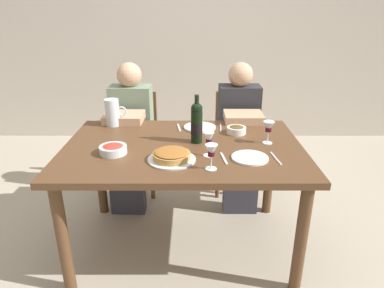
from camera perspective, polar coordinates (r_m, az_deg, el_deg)
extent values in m
plane|color=#B2A893|center=(2.55, -1.39, -16.20)|extent=(8.00, 8.00, 0.00)
cube|color=beige|center=(4.24, -0.90, 19.64)|extent=(8.00, 0.10, 2.80)
cube|color=brown|center=(2.17, -1.57, -0.71)|extent=(1.50, 1.00, 0.04)
cylinder|color=brown|center=(2.13, -20.73, -14.63)|extent=(0.07, 0.07, 0.72)
cylinder|color=brown|center=(2.09, 17.59, -14.86)|extent=(0.07, 0.07, 0.72)
cylinder|color=brown|center=(2.81, -15.11, -4.51)|extent=(0.07, 0.07, 0.72)
cylinder|color=brown|center=(2.78, 12.70, -4.54)|extent=(0.07, 0.07, 0.72)
cylinder|color=black|center=(2.18, 0.70, 2.91)|extent=(0.07, 0.07, 0.21)
sphere|color=black|center=(2.14, 0.71, 5.91)|extent=(0.07, 0.07, 0.07)
cylinder|color=black|center=(2.13, 0.72, 7.14)|extent=(0.03, 0.03, 0.08)
cylinder|color=black|center=(2.18, 0.70, 2.65)|extent=(0.07, 0.07, 0.07)
cylinder|color=silver|center=(2.57, -13.18, 5.12)|extent=(0.10, 0.10, 0.20)
cylinder|color=silver|center=(2.58, -13.11, 4.37)|extent=(0.09, 0.09, 0.12)
torus|color=silver|center=(2.55, -11.67, 5.36)|extent=(0.07, 0.01, 0.07)
cylinder|color=silver|center=(1.96, -3.46, -2.56)|extent=(0.28, 0.28, 0.01)
cylinder|color=#C18E47|center=(1.95, -3.48, -1.96)|extent=(0.21, 0.21, 0.03)
ellipsoid|color=#9E6028|center=(1.94, -3.49, -1.33)|extent=(0.19, 0.19, 0.02)
cylinder|color=silver|center=(2.09, -13.05, -0.96)|extent=(0.16, 0.16, 0.05)
ellipsoid|color=#B2382D|center=(2.08, -13.09, -0.53)|extent=(0.13, 0.13, 0.03)
cylinder|color=white|center=(2.38, 7.32, 2.29)|extent=(0.13, 0.13, 0.05)
ellipsoid|color=brown|center=(2.38, 7.33, 2.65)|extent=(0.11, 0.11, 0.03)
cylinder|color=silver|center=(1.86, 3.09, -4.11)|extent=(0.06, 0.06, 0.00)
cylinder|color=silver|center=(1.84, 3.11, -3.07)|extent=(0.01, 0.01, 0.07)
cone|color=silver|center=(1.82, 3.16, -1.09)|extent=(0.07, 0.07, 0.07)
cylinder|color=#470A14|center=(1.82, 3.14, -1.64)|extent=(0.04, 0.04, 0.02)
cylinder|color=silver|center=(2.25, 12.32, 0.20)|extent=(0.06, 0.06, 0.00)
cylinder|color=silver|center=(2.24, 12.40, 1.12)|extent=(0.01, 0.01, 0.07)
cone|color=silver|center=(2.21, 12.55, 2.83)|extent=(0.07, 0.07, 0.07)
cylinder|color=#470A14|center=(2.22, 12.51, 2.37)|extent=(0.04, 0.04, 0.02)
cylinder|color=silver|center=(2.02, 2.68, -1.92)|extent=(0.06, 0.06, 0.00)
cylinder|color=silver|center=(2.00, 2.70, -0.89)|extent=(0.01, 0.01, 0.07)
cone|color=silver|center=(1.98, 2.74, 1.01)|extent=(0.06, 0.06, 0.07)
cylinder|color=#470A14|center=(1.98, 2.73, 0.50)|extent=(0.03, 0.03, 0.02)
cylinder|color=white|center=(2.00, 9.53, -2.27)|extent=(0.21, 0.21, 0.01)
cylinder|color=silver|center=(2.47, 1.23, 2.81)|extent=(0.23, 0.23, 0.01)
cube|color=silver|center=(1.99, 5.25, -2.39)|extent=(0.03, 0.16, 0.00)
cube|color=silver|center=(2.04, 13.69, -2.32)|extent=(0.03, 0.18, 0.00)
cube|color=silver|center=(2.48, 4.70, 2.72)|extent=(0.02, 0.18, 0.00)
cube|color=silver|center=(2.47, -2.25, 2.73)|extent=(0.04, 0.16, 0.00)
cube|color=brown|center=(3.07, -9.59, 0.31)|extent=(0.41, 0.41, 0.02)
cube|color=brown|center=(3.17, -9.20, 5.08)|extent=(0.36, 0.04, 0.40)
cylinder|color=brown|center=(3.05, -13.05, -4.95)|extent=(0.04, 0.04, 0.45)
cylinder|color=brown|center=(2.98, -6.70, -5.15)|extent=(0.04, 0.04, 0.45)
cylinder|color=brown|center=(3.35, -11.65, -2.32)|extent=(0.04, 0.04, 0.45)
cylinder|color=brown|center=(3.28, -5.86, -2.43)|extent=(0.04, 0.04, 0.45)
cube|color=gray|center=(2.94, -10.03, 4.72)|extent=(0.35, 0.21, 0.50)
sphere|color=tan|center=(2.86, -10.48, 11.23)|extent=(0.20, 0.20, 0.20)
cube|color=#33333D|center=(2.85, -10.44, -1.22)|extent=(0.32, 0.39, 0.14)
cube|color=#33333D|center=(2.84, -10.67, -7.43)|extent=(0.28, 0.13, 0.40)
cube|color=tan|center=(2.66, -11.30, 4.34)|extent=(0.30, 0.25, 0.06)
cube|color=brown|center=(3.06, 7.32, 0.37)|extent=(0.40, 0.40, 0.02)
cube|color=brown|center=(3.16, 7.12, 5.15)|extent=(0.36, 0.03, 0.40)
cylinder|color=brown|center=(2.98, 4.22, -5.03)|extent=(0.04, 0.04, 0.45)
cylinder|color=brown|center=(3.03, 10.68, -4.97)|extent=(0.04, 0.04, 0.45)
cylinder|color=brown|center=(3.29, 3.84, -2.33)|extent=(0.04, 0.04, 0.45)
cylinder|color=brown|center=(3.33, 9.70, -2.31)|extent=(0.04, 0.04, 0.45)
cube|color=#2D2D33|center=(2.93, 7.66, 4.80)|extent=(0.34, 0.20, 0.50)
sphere|color=tan|center=(2.85, 8.01, 11.34)|extent=(0.20, 0.20, 0.20)
cube|color=#33333D|center=(2.84, 7.86, -1.16)|extent=(0.31, 0.38, 0.14)
cube|color=#33333D|center=(2.83, 7.95, -7.40)|extent=(0.27, 0.12, 0.40)
cube|color=tan|center=(2.65, 8.46, 4.44)|extent=(0.29, 0.24, 0.06)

